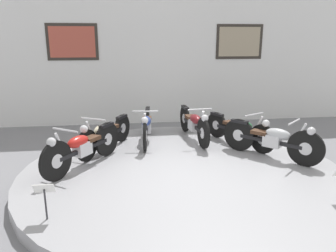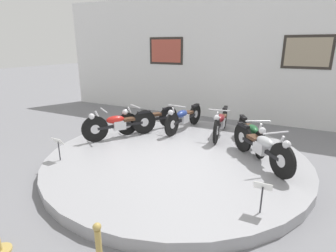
{
  "view_description": "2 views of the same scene",
  "coord_description": "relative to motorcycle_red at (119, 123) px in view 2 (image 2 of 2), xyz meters",
  "views": [
    {
      "loc": [
        -0.99,
        -5.43,
        2.48
      ],
      "look_at": [
        -0.26,
        0.12,
        0.98
      ],
      "focal_mm": 35.0,
      "sensor_mm": 36.0,
      "label": 1
    },
    {
      "loc": [
        2.33,
        -5.04,
        2.55
      ],
      "look_at": [
        -0.22,
        0.03,
        0.82
      ],
      "focal_mm": 28.0,
      "sensor_mm": 36.0,
      "label": 2
    }
  ],
  "objects": [
    {
      "name": "motorcycle_silver",
      "position": [
        3.58,
        0.0,
        -0.0
      ],
      "size": [
        1.41,
        1.53,
        0.81
      ],
      "color": "black",
      "rests_on": "display_platform"
    },
    {
      "name": "motorcycle_red",
      "position": [
        0.0,
        0.0,
        0.0
      ],
      "size": [
        1.2,
        1.7,
        0.81
      ],
      "color": "black",
      "rests_on": "display_platform"
    },
    {
      "name": "back_wall",
      "position": [
        1.79,
        4.01,
        1.56
      ],
      "size": [
        14.0,
        0.22,
        4.33
      ],
      "color": "white",
      "rests_on": "ground_plane"
    },
    {
      "name": "info_placard_front_centre",
      "position": [
        3.84,
        -1.75,
        -0.03
      ],
      "size": [
        0.26,
        0.11,
        0.51
      ],
      "color": "#333338",
      "rests_on": "display_platform"
    },
    {
      "name": "motorcycle_maroon",
      "position": [
        2.33,
        1.4,
        -0.0
      ],
      "size": [
        0.54,
        2.01,
        0.81
      ],
      "color": "black",
      "rests_on": "display_platform"
    },
    {
      "name": "ground_plane",
      "position": [
        1.79,
        -0.28,
        -0.61
      ],
      "size": [
        60.0,
        60.0,
        0.0
      ],
      "primitive_type": "plane",
      "color": "slate"
    },
    {
      "name": "motorcycle_green",
      "position": [
        3.23,
        0.86,
        -0.03
      ],
      "size": [
        0.93,
        1.77,
        0.78
      ],
      "color": "black",
      "rests_on": "display_platform"
    },
    {
      "name": "motorcycle_blue",
      "position": [
        1.24,
        1.4,
        -0.01
      ],
      "size": [
        0.54,
        1.99,
        0.8
      ],
      "color": "black",
      "rests_on": "display_platform"
    },
    {
      "name": "display_platform",
      "position": [
        1.79,
        -0.28,
        -0.51
      ],
      "size": [
        5.75,
        5.75,
        0.21
      ],
      "primitive_type": "cylinder",
      "color": "#99999E",
      "rests_on": "ground_plane"
    },
    {
      "name": "motorcycle_cream",
      "position": [
        0.35,
        0.86,
        -0.02
      ],
      "size": [
        1.0,
        1.75,
        0.78
      ],
      "color": "black",
      "rests_on": "display_platform"
    },
    {
      "name": "info_placard_front_left",
      "position": [
        -0.26,
        -1.75,
        -0.03
      ],
      "size": [
        0.26,
        0.11,
        0.51
      ],
      "color": "#333338",
      "rests_on": "display_platform"
    }
  ]
}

